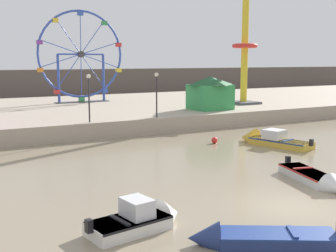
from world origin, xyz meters
TOP-DOWN VIEW (x-y plane):
  - ground_plane at (0.00, 0.00)m, footprint 240.00×240.00m
  - quay_promenade at (0.00, 30.53)m, footprint 110.00×25.04m
  - distant_town_skyline at (0.00, 55.87)m, footprint 140.00×3.00m
  - motorboat_mustard_yellow at (7.99, 10.59)m, footprint 2.95×5.66m
  - motorboat_pale_grey at (3.31, 1.83)m, footprint 2.26×4.80m
  - motorboat_navy_blue at (-3.93, -2.14)m, footprint 4.66×3.37m
  - motorboat_white_red_stripe at (-6.34, 0.85)m, footprint 3.87×1.93m
  - ferris_wheel_blue_frame at (2.03, 34.00)m, footprint 9.45×1.20m
  - drop_tower_yellow_tower at (16.49, 24.10)m, footprint 2.80×2.80m
  - carnival_booth_green_kiosk at (10.40, 21.39)m, footprint 4.06×3.48m
  - promenade_lamp_near at (3.34, 18.63)m, footprint 0.32×0.32m
  - promenade_lamp_far at (-2.32, 18.58)m, footprint 0.32×0.32m
  - mooring_buoy_orange at (4.93, 12.72)m, footprint 0.44×0.44m

SIDE VIEW (x-z plane):
  - ground_plane at x=0.00m, z-range 0.00..0.00m
  - mooring_buoy_orange at x=4.93m, z-range 0.00..0.44m
  - motorboat_navy_blue at x=-3.93m, z-range -0.31..0.80m
  - motorboat_pale_grey at x=3.31m, z-range -0.33..0.83m
  - motorboat_mustard_yellow at x=7.99m, z-range -0.49..1.14m
  - motorboat_white_red_stripe at x=-6.34m, z-range -0.44..1.12m
  - quay_promenade at x=0.00m, z-range 0.00..1.28m
  - distant_town_skyline at x=0.00m, z-range 0.00..4.40m
  - carnival_booth_green_kiosk at x=10.40m, z-range 1.34..4.43m
  - promenade_lamp_far at x=-2.32m, z-range 1.85..5.43m
  - promenade_lamp_near at x=3.34m, z-range 1.86..5.46m
  - ferris_wheel_blue_frame at x=2.03m, z-range 1.30..11.22m
  - drop_tower_yellow_tower at x=16.49m, z-range 0.14..14.34m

